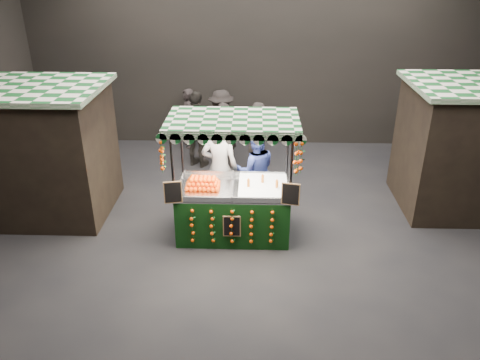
{
  "coord_description": "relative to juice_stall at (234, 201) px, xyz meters",
  "views": [
    {
      "loc": [
        -0.05,
        -7.47,
        4.84
      ],
      "look_at": [
        -0.32,
        0.5,
        0.98
      ],
      "focal_mm": 35.54,
      "sensor_mm": 36.0,
      "label": 1
    }
  ],
  "objects": [
    {
      "name": "shopper_1",
      "position": [
        4.1,
        1.97,
        0.1
      ],
      "size": [
        0.97,
        0.89,
        1.62
      ],
      "rotation": [
        0.0,
        0.0,
        -0.44
      ],
      "color": "#282320",
      "rests_on": "ground"
    },
    {
      "name": "shopper_6",
      "position": [
        -1.43,
        4.43,
        0.09
      ],
      "size": [
        0.56,
        0.68,
        1.6
      ],
      "rotation": [
        0.0,
        0.0,
        -1.21
      ],
      "color": "#2D2525",
      "rests_on": "ground"
    },
    {
      "name": "shopper_3",
      "position": [
        -0.48,
        3.75,
        0.17
      ],
      "size": [
        1.3,
        1.05,
        1.76
      ],
      "rotation": [
        0.0,
        0.0,
        0.41
      ],
      "color": "black",
      "rests_on": "ground"
    },
    {
      "name": "market_hall",
      "position": [
        0.43,
        -0.17,
        2.67
      ],
      "size": [
        12.1,
        10.1,
        5.05
      ],
      "color": "black",
      "rests_on": "ground"
    },
    {
      "name": "shopper_5",
      "position": [
        4.93,
        1.9,
        0.2
      ],
      "size": [
        1.65,
        1.47,
        1.82
      ],
      "rotation": [
        0.0,
        0.0,
        2.47
      ],
      "color": "#2B2423",
      "rests_on": "ground"
    },
    {
      "name": "vendor_grey",
      "position": [
        -0.31,
        0.82,
        0.28
      ],
      "size": [
        0.78,
        0.57,
        1.98
      ],
      "rotation": [
        0.0,
        0.0,
        3.01
      ],
      "color": "gray",
      "rests_on": "ground"
    },
    {
      "name": "shopper_7",
      "position": [
        0.39,
        3.0,
        0.13
      ],
      "size": [
        0.69,
        0.74,
        1.69
      ],
      "rotation": [
        0.0,
        0.0,
        -2.2
      ],
      "color": "#2E2925",
      "rests_on": "ground"
    },
    {
      "name": "ground",
      "position": [
        0.43,
        -0.17,
        -0.71
      ],
      "size": [
        12.0,
        12.0,
        0.0
      ],
      "primitive_type": "plane",
      "color": "black",
      "rests_on": "ground"
    },
    {
      "name": "vendor_blue",
      "position": [
        0.39,
        1.05,
        0.15
      ],
      "size": [
        0.93,
        0.77,
        1.71
      ],
      "rotation": [
        0.0,
        0.0,
        3.3
      ],
      "color": "navy",
      "rests_on": "ground"
    },
    {
      "name": "juice_stall",
      "position": [
        0.0,
        0.0,
        0.0
      ],
      "size": [
        2.36,
        1.39,
        2.28
      ],
      "color": "black",
      "rests_on": "ground"
    },
    {
      "name": "neighbour_stall_left",
      "position": [
        -3.97,
        0.83,
        0.6
      ],
      "size": [
        3.0,
        2.2,
        2.6
      ],
      "color": "black",
      "rests_on": "ground"
    },
    {
      "name": "shopper_0",
      "position": [
        -0.35,
        3.1,
        0.1
      ],
      "size": [
        0.68,
        0.55,
        1.62
      ],
      "rotation": [
        0.0,
        0.0,
        0.31
      ],
      "color": "#2A2422",
      "rests_on": "ground"
    },
    {
      "name": "neighbour_stall_right",
      "position": [
        4.83,
        1.33,
        0.6
      ],
      "size": [
        3.0,
        2.2,
        2.6
      ],
      "color": "black",
      "rests_on": "ground"
    },
    {
      "name": "shopper_2",
      "position": [
        -1.02,
        3.16,
        0.23
      ],
      "size": [
        1.19,
        0.91,
        1.88
      ],
      "rotation": [
        0.0,
        0.0,
        2.68
      ],
      "color": "black",
      "rests_on": "ground"
    },
    {
      "name": "shopper_4",
      "position": [
        -3.48,
        2.04,
        0.13
      ],
      "size": [
        0.86,
        0.59,
        1.68
      ],
      "rotation": [
        0.0,
        0.0,
        3.21
      ],
      "color": "black",
      "rests_on": "ground"
    }
  ]
}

